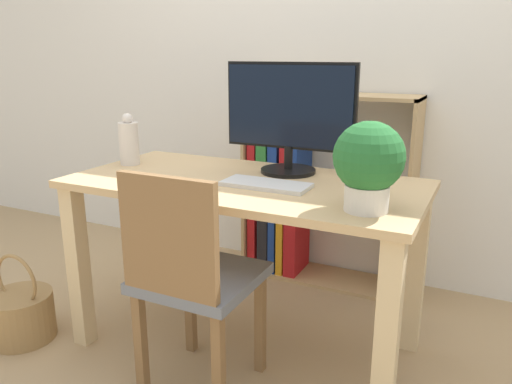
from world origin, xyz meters
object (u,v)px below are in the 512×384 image
potted_plant (369,162)px  monitor (289,113)px  keyboard (266,184)px  chair (191,275)px  bookshelf (295,191)px  basket (21,314)px  vase (129,142)px

potted_plant → monitor: bearing=138.0°
keyboard → potted_plant: (0.41, -0.13, 0.15)m
chair → bookshelf: size_ratio=0.84×
monitor → basket: size_ratio=1.41×
bookshelf → basket: 1.48m
monitor → potted_plant: (0.43, -0.38, -0.09)m
bookshelf → chair: bearing=-86.8°
chair → potted_plant: bearing=18.1°
monitor → basket: (-1.02, -0.59, -0.87)m
bookshelf → monitor: bearing=-71.5°
vase → chair: vase is taller
chair → keyboard: bearing=65.5°
monitor → bookshelf: bearing=108.5°
keyboard → basket: (-1.03, -0.34, -0.63)m
keyboard → bookshelf: bookshelf is taller
chair → basket: size_ratio=2.15×
monitor → vase: monitor is taller
keyboard → bookshelf: 0.89m
vase → bookshelf: (0.51, 0.74, -0.35)m
bookshelf → basket: bearing=-125.3°
potted_plant → basket: bearing=-171.9°
monitor → potted_plant: monitor is taller
chair → basket: (-0.89, -0.03, -0.36)m
basket → bookshelf: bearing=54.7°
monitor → basket: 1.47m
bookshelf → vase: bearing=-124.5°
monitor → keyboard: (0.01, -0.25, -0.24)m
vase → bookshelf: size_ratio=0.22×
chair → bookshelf: bookshelf is taller
monitor → vase: (-0.71, -0.17, -0.15)m
vase → basket: 0.90m
basket → keyboard: bearing=18.1°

